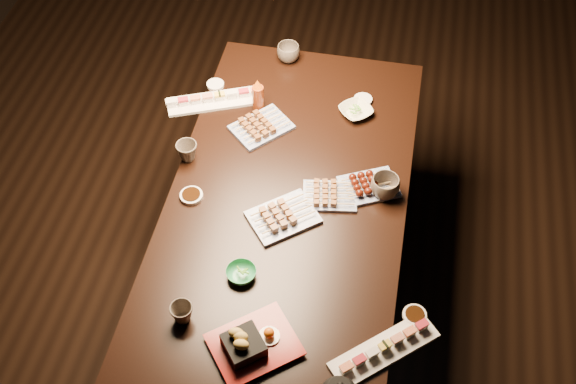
% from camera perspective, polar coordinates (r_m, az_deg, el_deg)
% --- Properties ---
extents(ground, '(5.00, 5.00, 0.00)m').
position_cam_1_polar(ground, '(3.56, -2.21, -3.47)').
color(ground, black).
rests_on(ground, ground).
extents(dining_table, '(1.41, 1.99, 0.75)m').
position_cam_1_polar(dining_table, '(3.02, -0.18, -5.50)').
color(dining_table, black).
rests_on(dining_table, ground).
extents(sushi_platter_near, '(0.35, 0.33, 0.05)m').
position_cam_1_polar(sushi_platter_near, '(2.39, 7.64, -12.07)').
color(sushi_platter_near, white).
rests_on(sushi_platter_near, dining_table).
extents(sushi_platter_far, '(0.41, 0.26, 0.05)m').
position_cam_1_polar(sushi_platter_far, '(3.10, -5.88, 7.39)').
color(sushi_platter_far, white).
rests_on(sushi_platter_far, dining_table).
extents(yakitori_plate_center, '(0.30, 0.29, 0.06)m').
position_cam_1_polar(yakitori_plate_center, '(2.66, -0.39, -1.71)').
color(yakitori_plate_center, '#828EB6').
rests_on(yakitori_plate_center, dining_table).
extents(yakitori_plate_right, '(0.22, 0.18, 0.05)m').
position_cam_1_polar(yakitori_plate_right, '(2.73, 3.32, -0.07)').
color(yakitori_plate_right, '#828EB6').
rests_on(yakitori_plate_right, dining_table).
extents(yakitori_plate_left, '(0.28, 0.28, 0.06)m').
position_cam_1_polar(yakitori_plate_left, '(2.97, -2.13, 5.42)').
color(yakitori_plate_left, '#828EB6').
rests_on(yakitori_plate_left, dining_table).
extents(tsukune_plate, '(0.26, 0.23, 0.05)m').
position_cam_1_polar(tsukune_plate, '(2.77, 6.43, 0.68)').
color(tsukune_plate, '#828EB6').
rests_on(tsukune_plate, dining_table).
extents(edamame_bowl_green, '(0.13, 0.13, 0.03)m').
position_cam_1_polar(edamame_bowl_green, '(2.53, -3.72, -6.44)').
color(edamame_bowl_green, '#30945A').
rests_on(edamame_bowl_green, dining_table).
extents(edamame_bowl_cream, '(0.18, 0.18, 0.03)m').
position_cam_1_polar(edamame_bowl_cream, '(3.05, 5.38, 6.38)').
color(edamame_bowl_cream, beige).
rests_on(edamame_bowl_cream, dining_table).
extents(tempura_tray, '(0.35, 0.34, 0.10)m').
position_cam_1_polar(tempura_tray, '(2.36, -2.71, -11.58)').
color(tempura_tray, black).
rests_on(tempura_tray, dining_table).
extents(teacup_near_left, '(0.08, 0.08, 0.07)m').
position_cam_1_polar(teacup_near_left, '(2.44, -8.37, -9.45)').
color(teacup_near_left, '#51483E').
rests_on(teacup_near_left, dining_table).
extents(teacup_mid_right, '(0.13, 0.13, 0.09)m').
position_cam_1_polar(teacup_mid_right, '(2.75, 7.67, 0.42)').
color(teacup_mid_right, '#51483E').
rests_on(teacup_mid_right, dining_table).
extents(teacup_far_left, '(0.12, 0.12, 0.08)m').
position_cam_1_polar(teacup_far_left, '(2.87, -7.98, 3.19)').
color(teacup_far_left, '#51483E').
rests_on(teacup_far_left, dining_table).
extents(teacup_far_right, '(0.14, 0.14, 0.08)m').
position_cam_1_polar(teacup_far_right, '(3.28, 0.02, 10.94)').
color(teacup_far_right, '#51483E').
rests_on(teacup_far_right, dining_table).
extents(condiment_bottle, '(0.06, 0.06, 0.15)m').
position_cam_1_polar(condiment_bottle, '(3.03, -2.39, 7.76)').
color(condiment_bottle, maroon).
rests_on(condiment_bottle, dining_table).
extents(sauce_dish_west, '(0.11, 0.11, 0.02)m').
position_cam_1_polar(sauce_dish_west, '(2.76, -7.64, -0.29)').
color(sauce_dish_west, white).
rests_on(sauce_dish_west, dining_table).
extents(sauce_dish_east, '(0.10, 0.10, 0.01)m').
position_cam_1_polar(sauce_dish_east, '(3.12, 5.94, 7.26)').
color(sauce_dish_east, white).
rests_on(sauce_dish_east, dining_table).
extents(sauce_dish_se, '(0.11, 0.11, 0.01)m').
position_cam_1_polar(sauce_dish_se, '(2.48, 9.96, -9.56)').
color(sauce_dish_se, white).
rests_on(sauce_dish_se, dining_table).
extents(sauce_dish_nw, '(0.10, 0.10, 0.01)m').
position_cam_1_polar(sauce_dish_nw, '(3.19, -5.76, 8.44)').
color(sauce_dish_nw, white).
rests_on(sauce_dish_nw, dining_table).
extents(chopsticks_se, '(0.22, 0.14, 0.01)m').
position_cam_1_polar(chopsticks_se, '(2.42, 9.16, -12.01)').
color(chopsticks_se, black).
rests_on(chopsticks_se, dining_table).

